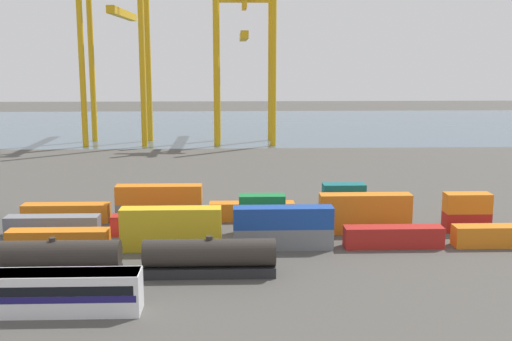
{
  "coord_description": "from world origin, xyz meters",
  "views": [
    {
      "loc": [
        15.64,
        -76.98,
        23.11
      ],
      "look_at": [
        19.14,
        22.8,
        4.86
      ],
      "focal_mm": 43.97,
      "sensor_mm": 36.0,
      "label": 1
    }
  ],
  "objects": [
    {
      "name": "shipping_container_16",
      "position": [
        32.93,
        3.15,
        3.9
      ],
      "size": [
        12.1,
        2.44,
        2.6
      ],
      "primitive_type": "cube",
      "color": "orange",
      "rests_on": "shipping_container_15"
    },
    {
      "name": "shipping_container_17",
      "position": [
        46.64,
        3.15,
        1.3
      ],
      "size": [
        6.04,
        2.44,
        2.6
      ],
      "primitive_type": "cube",
      "color": "#AD211C",
      "rests_on": "ground_plane"
    },
    {
      "name": "shipping_container_2",
      "position": [
        -5.6,
        -3.61,
        1.3
      ],
      "size": [
        12.1,
        2.44,
        2.6
      ],
      "primitive_type": "cube",
      "color": "orange",
      "rests_on": "ground_plane"
    },
    {
      "name": "shipping_container_15",
      "position": [
        32.93,
        3.15,
        1.3
      ],
      "size": [
        12.1,
        2.44,
        2.6
      ],
      "primitive_type": "cube",
      "color": "orange",
      "rests_on": "ground_plane"
    },
    {
      "name": "harbour_water",
      "position": [
        0.0,
        135.64,
        0.0
      ],
      "size": [
        400.0,
        110.0,
        0.01
      ],
      "primitive_type": "cube",
      "color": "#475B6B",
      "rests_on": "ground_plane"
    },
    {
      "name": "shipping_container_8",
      "position": [
        48.62,
        -3.61,
        1.3
      ],
      "size": [
        12.1,
        2.44,
        2.6
      ],
      "primitive_type": "cube",
      "color": "orange",
      "rests_on": "ground_plane"
    },
    {
      "name": "shipping_container_11",
      "position": [
        -8.17,
        3.15,
        1.3
      ],
      "size": [
        12.1,
        2.44,
        2.6
      ],
      "primitive_type": "cube",
      "color": "slate",
      "rests_on": "ground_plane"
    },
    {
      "name": "ground_plane",
      "position": [
        0.0,
        40.0,
        0.0
      ],
      "size": [
        420.0,
        420.0,
        0.0
      ],
      "primitive_type": "plane",
      "color": "#4C4944"
    },
    {
      "name": "shipping_container_27",
      "position": [
        31.26,
        9.91,
        3.9
      ],
      "size": [
        6.04,
        2.44,
        2.6
      ],
      "primitive_type": "cube",
      "color": "#146066",
      "rests_on": "shipping_container_26"
    },
    {
      "name": "shipping_container_12",
      "position": [
        5.53,
        3.15,
        1.3
      ],
      "size": [
        12.1,
        2.44,
        2.6
      ],
      "primitive_type": "cube",
      "color": "#AD211C",
      "rests_on": "ground_plane"
    },
    {
      "name": "shipping_container_26",
      "position": [
        31.26,
        9.91,
        1.3
      ],
      "size": [
        6.04,
        2.44,
        2.6
      ],
      "primitive_type": "cube",
      "color": "maroon",
      "rests_on": "ground_plane"
    },
    {
      "name": "freight_tank_row",
      "position": [
        -3.5,
        -13.04,
        2.08
      ],
      "size": [
        46.92,
        2.94,
        4.4
      ],
      "color": "#232326",
      "rests_on": "ground_plane"
    },
    {
      "name": "shipping_container_3",
      "position": [
        7.95,
        -3.61,
        1.3
      ],
      "size": [
        12.1,
        2.44,
        2.6
      ],
      "primitive_type": "cube",
      "color": "gold",
      "rests_on": "ground_plane"
    },
    {
      "name": "gantry_crane_central",
      "position": [
        18.48,
        93.52,
        25.13
      ],
      "size": [
        16.23,
        35.53,
        41.62
      ],
      "color": "gold",
      "rests_on": "ground_plane"
    },
    {
      "name": "shipping_container_25",
      "position": [
        18.1,
        9.91,
        1.3
      ],
      "size": [
        12.1,
        2.44,
        2.6
      ],
      "primitive_type": "cube",
      "color": "orange",
      "rests_on": "ground_plane"
    },
    {
      "name": "shipping_container_14",
      "position": [
        19.23,
        3.15,
        3.9
      ],
      "size": [
        6.04,
        2.44,
        2.6
      ],
      "primitive_type": "cube",
      "color": "#197538",
      "rests_on": "shipping_container_13"
    },
    {
      "name": "shipping_container_5",
      "position": [
        21.51,
        -3.61,
        1.3
      ],
      "size": [
        12.1,
        2.44,
        2.6
      ],
      "primitive_type": "cube",
      "color": "slate",
      "rests_on": "ground_plane"
    },
    {
      "name": "shipping_container_13",
      "position": [
        19.23,
        3.15,
        1.3
      ],
      "size": [
        6.04,
        2.44,
        2.6
      ],
      "primitive_type": "cube",
      "color": "slate",
      "rests_on": "ground_plane"
    },
    {
      "name": "shipping_container_7",
      "position": [
        35.06,
        -3.61,
        1.3
      ],
      "size": [
        12.1,
        2.44,
        2.6
      ],
      "primitive_type": "cube",
      "color": "#AD211C",
      "rests_on": "ground_plane"
    },
    {
      "name": "shipping_container_23",
      "position": [
        4.95,
        9.91,
        1.3
      ],
      "size": [
        12.1,
        2.44,
        2.6
      ],
      "primitive_type": "cube",
      "color": "slate",
      "rests_on": "ground_plane"
    },
    {
      "name": "shipping_container_24",
      "position": [
        4.95,
        9.91,
        3.9
      ],
      "size": [
        12.1,
        2.44,
        2.6
      ],
      "primitive_type": "cube",
      "color": "orange",
      "rests_on": "shipping_container_23"
    },
    {
      "name": "shipping_container_6",
      "position": [
        21.51,
        -3.61,
        3.9
      ],
      "size": [
        12.1,
        2.44,
        2.6
      ],
      "primitive_type": "cube",
      "color": "#1C4299",
      "rests_on": "shipping_container_5"
    },
    {
      "name": "shipping_container_4",
      "position": [
        7.95,
        -3.61,
        3.9
      ],
      "size": [
        12.1,
        2.44,
        2.6
      ],
      "primitive_type": "cube",
      "color": "gold",
      "rests_on": "shipping_container_3"
    },
    {
      "name": "gantry_crane_west",
      "position": [
        -15.21,
        93.66,
        29.83
      ],
      "size": [
        16.85,
        38.36,
        49.81
      ],
      "color": "gold",
      "rests_on": "ground_plane"
    },
    {
      "name": "shipping_container_18",
      "position": [
        46.64,
        3.15,
        3.9
      ],
      "size": [
        6.04,
        2.44,
        2.6
      ],
      "primitive_type": "cube",
      "color": "orange",
      "rests_on": "shipping_container_17"
    },
    {
      "name": "shipping_container_22",
      "position": [
        -8.2,
        9.91,
        1.3
      ],
      "size": [
        12.1,
        2.44,
        2.6
      ],
      "primitive_type": "cube",
      "color": "orange",
      "rests_on": "ground_plane"
    }
  ]
}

